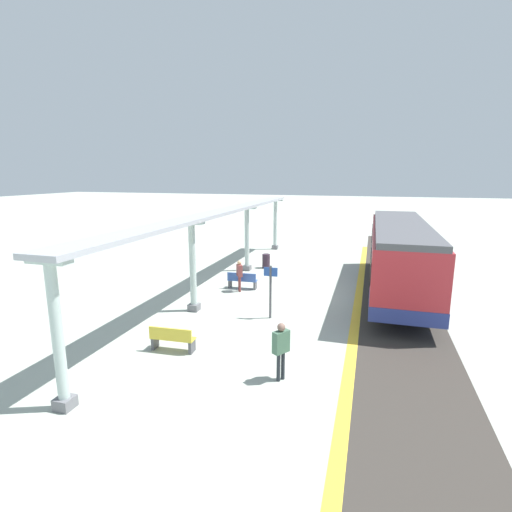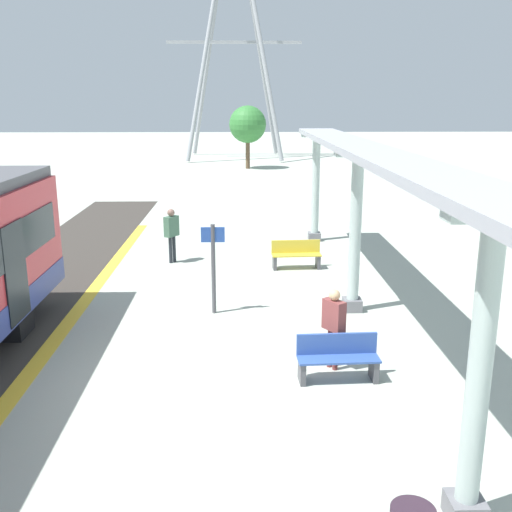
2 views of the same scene
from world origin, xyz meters
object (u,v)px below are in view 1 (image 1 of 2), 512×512
trash_bin (266,261)px  passenger_by_the_benches (239,272)px  canopy_pillar_nearest (275,224)px  bench_near_end (242,280)px  passenger_waiting_near_edge (281,345)px  train_near_carriage (399,256)px  platform_info_sign (270,287)px  canopy_pillar_third (193,266)px  bench_mid_platform (172,339)px  canopy_pillar_second (247,239)px  canopy_pillar_fourth (57,335)px

trash_bin → passenger_by_the_benches: bearing=90.3°
canopy_pillar_nearest → bench_near_end: (-0.96, 10.98, -1.52)m
passenger_by_the_benches → bench_near_end: bearing=-87.8°
bench_near_end → passenger_waiting_near_edge: (-3.94, 8.29, 0.64)m
train_near_carriage → platform_info_sign: 7.39m
bench_near_end → canopy_pillar_third: bearing=75.3°
canopy_pillar_nearest → platform_info_sign: canopy_pillar_nearest is taller
bench_mid_platform → canopy_pillar_third: bearing=-75.0°
canopy_pillar_second → passenger_by_the_benches: (-0.98, 4.29, -0.97)m
bench_near_end → passenger_by_the_benches: (-0.02, 0.47, 0.55)m
canopy_pillar_third → passenger_by_the_benches: bearing=-107.0°
train_near_carriage → canopy_pillar_nearest: (8.53, -9.31, 0.13)m
canopy_pillar_second → bench_mid_platform: (-1.02, 11.32, -1.52)m
bench_mid_platform → passenger_by_the_benches: passenger_by_the_benches is taller
train_near_carriage → bench_near_end: size_ratio=8.25×
bench_near_end → platform_info_sign: 4.43m
passenger_by_the_benches → passenger_waiting_near_edge: bearing=116.6°
canopy_pillar_nearest → canopy_pillar_third: bearing=90.0°
trash_bin → passenger_by_the_benches: size_ratio=0.55×
canopy_pillar_nearest → bench_mid_platform: bearing=93.2°
canopy_pillar_third → passenger_by_the_benches: 3.49m
canopy_pillar_second → passenger_by_the_benches: bearing=102.9°
train_near_carriage → platform_info_sign: bearing=45.7°
platform_info_sign → passenger_by_the_benches: bearing=-52.6°
trash_bin → bench_mid_platform: bearing=90.3°
trash_bin → bench_near_end: bearing=90.1°
canopy_pillar_third → passenger_waiting_near_edge: (-4.90, 4.61, -0.89)m
passenger_by_the_benches → canopy_pillar_second: bearing=-77.1°
canopy_pillar_third → passenger_waiting_near_edge: size_ratio=2.25×
train_near_carriage → canopy_pillar_second: size_ratio=3.23×
platform_info_sign → passenger_waiting_near_edge: (-1.52, 4.68, -0.25)m
canopy_pillar_second → trash_bin: (-0.96, -0.92, -1.52)m
canopy_pillar_second → bench_mid_platform: canopy_pillar_second is taller
train_near_carriage → passenger_by_the_benches: 7.89m
bench_mid_platform → trash_bin: (0.07, -12.24, -0.00)m
canopy_pillar_nearest → trash_bin: 6.50m
passenger_waiting_near_edge → trash_bin: bearing=-73.2°
bench_mid_platform → trash_bin: trash_bin is taller
canopy_pillar_nearest → canopy_pillar_third: (0.00, 14.66, 0.00)m
train_near_carriage → bench_near_end: train_near_carriage is taller
canopy_pillar_second → canopy_pillar_fourth: same height
bench_near_end → passenger_by_the_benches: passenger_by_the_benches is taller
train_near_carriage → passenger_by_the_benches: size_ratio=7.86×
canopy_pillar_fourth → train_near_carriage: bearing=-123.5°
canopy_pillar_second → bench_near_end: bearing=104.2°
platform_info_sign → passenger_waiting_near_edge: size_ratio=1.28×
canopy_pillar_fourth → platform_info_sign: size_ratio=1.76×
canopy_pillar_nearest → canopy_pillar_fourth: size_ratio=1.00×
canopy_pillar_nearest → passenger_waiting_near_edge: size_ratio=2.25×
bench_near_end → trash_bin: size_ratio=1.72×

